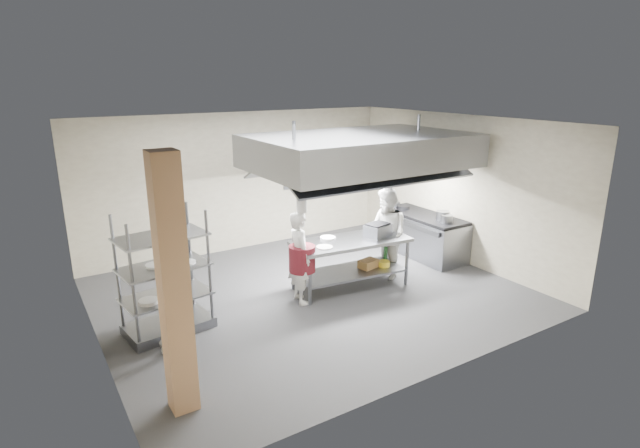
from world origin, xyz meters
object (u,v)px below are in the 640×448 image
pass_rack (164,273)px  chef_line (387,234)px  stockpot (443,216)px  cooking_range (422,236)px  island (351,263)px  griddle (378,230)px  chef_plating (169,291)px  chef_head (300,257)px

pass_rack → chef_line: size_ratio=1.08×
chef_line → stockpot: size_ratio=6.40×
pass_rack → stockpot: bearing=-8.5°
pass_rack → cooking_range: (5.61, 0.48, -0.51)m
island → griddle: 0.78m
chef_plating → stockpot: chef_plating is taller
island → stockpot: size_ratio=7.86×
cooking_range → chef_head: bearing=-169.3°
griddle → stockpot: 1.82m
chef_head → chef_line: bearing=-79.4°
island → chef_head: bearing=-171.5°
pass_rack → chef_head: (2.20, -0.16, -0.13)m
island → griddle: bearing=-2.3°
island → cooking_range: 2.40m
cooking_range → chef_plating: (-5.68, -0.98, 0.43)m
chef_head → chef_plating: bearing=106.2°
chef_head → chef_plating: size_ratio=0.94×
stockpot → pass_rack: bearing=179.6°
chef_head → chef_line: 1.95m
pass_rack → chef_plating: pass_rack is taller
pass_rack → cooking_range: 5.65m
island → pass_rack: bearing=-175.9°
chef_head → griddle: size_ratio=3.64×
pass_rack → chef_line: pass_rack is taller
chef_plating → griddle: 3.91m
cooking_range → chef_plating: 5.78m
island → griddle: (0.54, -0.08, 0.56)m
cooking_range → griddle: (-1.78, -0.68, 0.60)m
pass_rack → griddle: (3.82, -0.20, 0.09)m
island → cooking_range: size_ratio=1.06×
island → pass_rack: size_ratio=1.14×
pass_rack → griddle: size_ratio=4.24×
chef_plating → stockpot: 5.72m
pass_rack → chef_plating: (-0.07, -0.50, -0.08)m
chef_line → chef_head: bearing=-80.2°
chef_line → stockpot: (1.49, 0.03, 0.13)m
pass_rack → stockpot: size_ratio=6.92×
island → cooking_range: bearing=20.7°
chef_plating → cooking_range: bearing=106.1°
island → chef_line: 0.95m
cooking_range → chef_plating: size_ratio=1.18×
cooking_range → griddle: 2.00m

